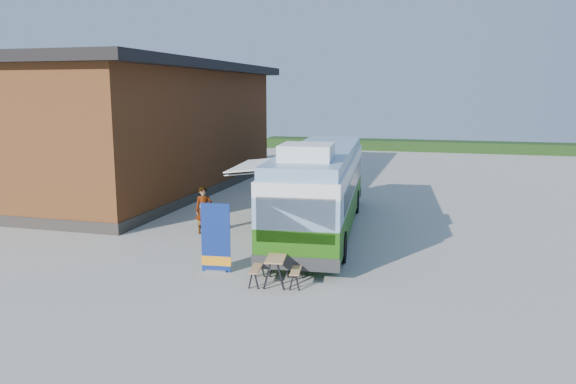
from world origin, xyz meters
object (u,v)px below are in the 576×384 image
(person_b, at_px, (351,177))
(slurry_tanker, at_px, (312,164))
(banner, at_px, (216,244))
(bus, at_px, (321,186))
(person_a, at_px, (204,210))
(picnic_table, at_px, (276,263))

(person_b, bearing_deg, slurry_tanker, -112.81)
(banner, bearing_deg, bus, 66.13)
(bus, relative_size, person_a, 6.88)
(picnic_table, distance_m, person_a, 7.01)
(picnic_table, height_order, person_b, person_b)
(banner, height_order, person_b, banner)
(slurry_tanker, bearing_deg, banner, -82.98)
(picnic_table, xyz_separation_m, slurry_tanker, (-3.30, 18.56, 0.65))
(person_a, bearing_deg, picnic_table, -80.84)
(bus, bearing_deg, person_a, -165.30)
(bus, xyz_separation_m, person_a, (-4.58, -1.69, -0.97))
(bus, height_order, person_b, bus)
(person_b, bearing_deg, picnic_table, 17.59)
(banner, bearing_deg, person_a, 112.80)
(banner, bearing_deg, slurry_tanker, 87.81)
(bus, height_order, banner, bus)
(person_b, height_order, slurry_tanker, slurry_tanker)
(banner, relative_size, picnic_table, 1.35)
(banner, bearing_deg, person_b, 77.64)
(bus, height_order, person_a, bus)
(picnic_table, bearing_deg, person_b, 82.59)
(picnic_table, bearing_deg, bus, 82.47)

